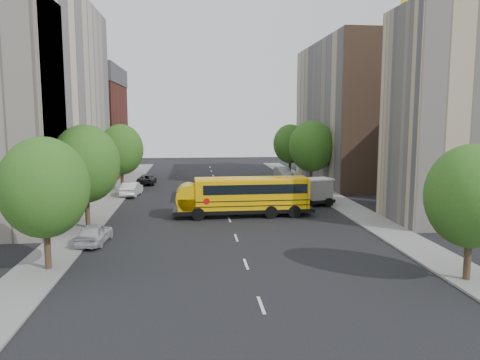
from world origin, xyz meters
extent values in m
plane|color=black|center=(0.00, 0.00, 0.00)|extent=(120.00, 120.00, 0.00)
cube|color=slate|center=(-11.50, 5.00, 0.06)|extent=(3.00, 80.00, 0.12)
cube|color=slate|center=(11.50, 5.00, 0.06)|extent=(3.00, 80.00, 0.12)
cube|color=silver|center=(0.00, 10.00, 0.01)|extent=(0.15, 64.00, 0.01)
cube|color=beige|center=(-18.00, 6.00, 10.00)|extent=(10.00, 26.00, 20.00)
cube|color=maroon|center=(-18.00, 28.00, 6.50)|extent=(10.00, 15.00, 13.00)
cube|color=tan|center=(18.00, -4.50, 8.50)|extent=(10.00, 7.00, 17.00)
cube|color=tan|center=(18.00, 20.00, 9.00)|extent=(10.00, 22.00, 18.00)
cube|color=brown|center=(18.00, 9.00, 9.00)|extent=(10.10, 0.30, 18.00)
cylinder|color=yellow|center=(28.00, 28.00, 17.50)|extent=(1.00, 1.00, 35.00)
cylinder|color=#38281C|center=(-11.00, -14.00, 1.35)|extent=(0.36, 0.36, 2.70)
ellipsoid|color=#1C4B14|center=(-11.00, -14.00, 4.65)|extent=(4.80, 4.80, 5.52)
cylinder|color=#38281C|center=(-11.00, -4.00, 1.44)|extent=(0.36, 0.36, 2.88)
ellipsoid|color=#1C4B14|center=(-11.00, -4.00, 4.96)|extent=(5.12, 5.12, 5.89)
cylinder|color=#38281C|center=(-11.00, 14.00, 1.40)|extent=(0.36, 0.36, 2.81)
ellipsoid|color=#1C4B14|center=(-11.00, 14.00, 4.84)|extent=(4.99, 4.99, 5.74)
cylinder|color=#38281C|center=(11.00, -18.00, 1.30)|extent=(0.36, 0.36, 2.59)
ellipsoid|color=#1C4B14|center=(11.00, -18.00, 4.46)|extent=(4.61, 4.61, 5.30)
cylinder|color=#38281C|center=(11.00, 14.00, 1.48)|extent=(0.36, 0.36, 2.95)
ellipsoid|color=#1C4B14|center=(11.00, 14.00, 5.08)|extent=(5.25, 5.25, 6.04)
cylinder|color=#38281C|center=(11.00, 26.00, 1.37)|extent=(0.36, 0.36, 2.74)
ellipsoid|color=#1C4B14|center=(11.00, 26.00, 4.71)|extent=(4.86, 4.86, 5.59)
cube|color=black|center=(1.29, -0.71, 0.59)|extent=(12.02, 3.01, 0.32)
cube|color=#FFB705|center=(2.04, -0.69, 1.98)|extent=(9.67, 2.90, 2.46)
cube|color=#FFB705|center=(-3.62, -0.83, 1.23)|extent=(1.98, 2.50, 1.07)
cube|color=black|center=(-2.50, -0.80, 2.51)|extent=(0.59, 2.47, 1.28)
cube|color=#FFB705|center=(2.04, -0.69, 3.22)|extent=(9.67, 2.69, 0.15)
cube|color=black|center=(2.25, -0.69, 2.51)|extent=(8.82, 2.94, 0.80)
cube|color=black|center=(2.04, -0.69, 1.12)|extent=(9.67, 2.96, 0.06)
cube|color=black|center=(2.04, -0.69, 1.55)|extent=(9.67, 2.96, 0.06)
cube|color=#FFB705|center=(6.89, -0.57, 1.98)|extent=(0.22, 2.67, 2.46)
cube|color=#FFB705|center=(-0.85, -0.76, 3.33)|extent=(0.66, 0.66, 0.11)
cube|color=#FFB705|center=(4.49, -0.63, 3.33)|extent=(0.66, 0.66, 0.11)
cylinder|color=#FFB705|center=(-3.62, -0.83, 1.76)|extent=(2.30, 2.51, 2.24)
cylinder|color=red|center=(-2.09, -2.23, 1.60)|extent=(0.53, 0.06, 0.53)
cylinder|color=black|center=(-2.84, -2.14, 0.53)|extent=(1.08, 0.35, 1.07)
cylinder|color=black|center=(-2.91, 0.52, 0.53)|extent=(1.08, 0.35, 1.07)
cylinder|color=black|center=(3.67, -1.99, 0.53)|extent=(1.08, 0.35, 1.07)
cylinder|color=black|center=(3.61, 0.68, 0.53)|extent=(1.08, 0.35, 1.07)
cylinder|color=black|center=(5.80, -1.94, 0.53)|extent=(1.08, 0.35, 1.07)
cylinder|color=black|center=(5.74, 0.73, 0.53)|extent=(1.08, 0.35, 1.07)
cube|color=black|center=(7.27, 3.00, 0.52)|extent=(6.53, 3.55, 0.31)
cube|color=white|center=(7.77, 3.13, 1.60)|extent=(5.10, 3.09, 1.86)
cube|color=white|center=(5.07, 2.43, 1.29)|extent=(1.89, 2.26, 1.24)
cube|color=silver|center=(7.77, 3.13, 2.59)|extent=(5.32, 3.24, 0.12)
cylinder|color=black|center=(5.33, 1.43, 0.43)|extent=(0.91, 0.47, 0.87)
cylinder|color=black|center=(4.81, 3.43, 0.43)|extent=(0.91, 0.47, 0.87)
cylinder|color=black|center=(7.73, 2.05, 0.43)|extent=(0.91, 0.47, 0.87)
cylinder|color=black|center=(7.21, 4.05, 0.43)|extent=(0.91, 0.47, 0.87)
cylinder|color=black|center=(9.93, 2.62, 0.43)|extent=(0.91, 0.47, 0.87)
cylinder|color=black|center=(9.42, 4.62, 0.43)|extent=(0.91, 0.47, 0.87)
imported|color=silver|center=(-9.60, -8.55, 0.71)|extent=(2.05, 4.31, 1.42)
imported|color=silver|center=(-9.60, 11.02, 0.76)|extent=(2.05, 4.74, 1.52)
imported|color=black|center=(-8.80, 20.04, 0.64)|extent=(2.22, 4.68, 1.29)
imported|color=gray|center=(9.60, 23.91, 0.79)|extent=(2.17, 4.97, 1.59)
camera|label=1|loc=(-3.01, -39.94, 8.38)|focal=35.00mm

